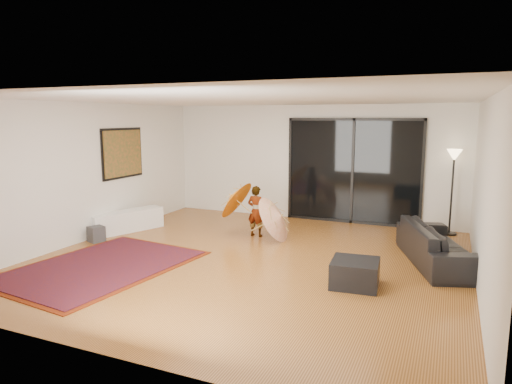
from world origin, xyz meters
The scene contains 17 objects.
floor centered at (0.00, 0.00, 0.00)m, with size 7.00×7.00×0.00m, color #A86B2E.
ceiling centered at (0.00, 0.00, 2.70)m, with size 7.00×7.00×0.00m, color white.
wall_back centered at (0.00, 3.50, 1.35)m, with size 7.00×7.00×0.00m, color silver.
wall_front centered at (0.00, -3.50, 1.35)m, with size 7.00×7.00×0.00m, color silver.
wall_left centered at (-3.50, 0.00, 1.35)m, with size 7.00×7.00×0.00m, color silver.
wall_right centered at (3.50, 0.00, 1.35)m, with size 7.00×7.00×0.00m, color silver.
sliding_door centered at (1.00, 3.47, 1.20)m, with size 3.06×0.07×2.40m.
painting centered at (-3.46, 1.00, 1.65)m, with size 0.04×1.28×1.08m.
media_console centered at (-3.25, 0.76, 0.22)m, with size 0.40×1.61×0.45m, color white.
speaker centered at (-3.25, -0.15, 0.15)m, with size 0.27×0.27×0.31m, color #424244.
persian_rug centered at (-2.10, -1.32, 0.01)m, with size 2.56×3.33×0.02m.
sofa centered at (2.95, 1.05, 0.33)m, with size 2.23×0.87×0.65m, color black.
ottoman centered at (1.88, -0.51, 0.19)m, with size 0.66×0.66×0.38m, color black.
floor_lamp centered at (3.10, 3.22, 1.40)m, with size 0.30×0.30×1.77m.
child centered at (-0.55, 1.49, 0.52)m, with size 0.38×0.25×1.04m, color #999999.
parasol_orange centered at (-1.10, 1.44, 0.73)m, with size 0.65×0.90×0.91m.
parasol_white centered at (0.05, 1.34, 0.50)m, with size 0.65×0.96×0.98m.
Camera 1 is at (3.07, -6.87, 2.41)m, focal length 32.00 mm.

